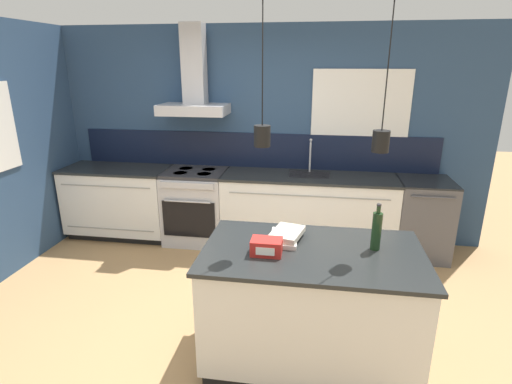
% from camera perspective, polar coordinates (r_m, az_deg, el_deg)
% --- Properties ---
extents(ground_plane, '(16.00, 16.00, 0.00)m').
position_cam_1_polar(ground_plane, '(3.65, -5.37, -18.47)').
color(ground_plane, '#A87F51').
rests_on(ground_plane, ground).
extents(wall_back, '(5.60, 2.38, 2.60)m').
position_cam_1_polar(wall_back, '(4.97, -0.61, 8.61)').
color(wall_back, navy).
rests_on(wall_back, ground_plane).
extents(counter_run_left, '(1.32, 0.64, 0.91)m').
position_cam_1_polar(counter_run_left, '(5.44, -18.86, -1.27)').
color(counter_run_left, black).
rests_on(counter_run_left, ground_plane).
extents(counter_run_sink, '(2.04, 0.64, 1.32)m').
position_cam_1_polar(counter_run_sink, '(4.84, 7.38, -2.77)').
color(counter_run_sink, black).
rests_on(counter_run_sink, ground_plane).
extents(oven_range, '(0.74, 0.66, 0.91)m').
position_cam_1_polar(oven_range, '(5.05, -8.52, -2.00)').
color(oven_range, '#B5B5BA').
rests_on(oven_range, ground_plane).
extents(dishwasher, '(0.59, 0.65, 0.91)m').
position_cam_1_polar(dishwasher, '(5.00, 22.58, -3.47)').
color(dishwasher, '#4C4C51').
rests_on(dishwasher, ground_plane).
extents(kitchen_island, '(1.55, 0.91, 0.91)m').
position_cam_1_polar(kitchen_island, '(3.09, 7.72, -15.76)').
color(kitchen_island, black).
rests_on(kitchen_island, ground_plane).
extents(bottle_on_island, '(0.07, 0.07, 0.34)m').
position_cam_1_polar(bottle_on_island, '(2.92, 16.84, -5.25)').
color(bottle_on_island, '#193319').
rests_on(bottle_on_island, kitchen_island).
extents(book_stack, '(0.27, 0.34, 0.08)m').
position_cam_1_polar(book_stack, '(2.98, 4.24, -6.23)').
color(book_stack, silver).
rests_on(book_stack, kitchen_island).
extents(red_supply_box, '(0.21, 0.15, 0.11)m').
position_cam_1_polar(red_supply_box, '(2.76, 1.51, -7.82)').
color(red_supply_box, red).
rests_on(red_supply_box, kitchen_island).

